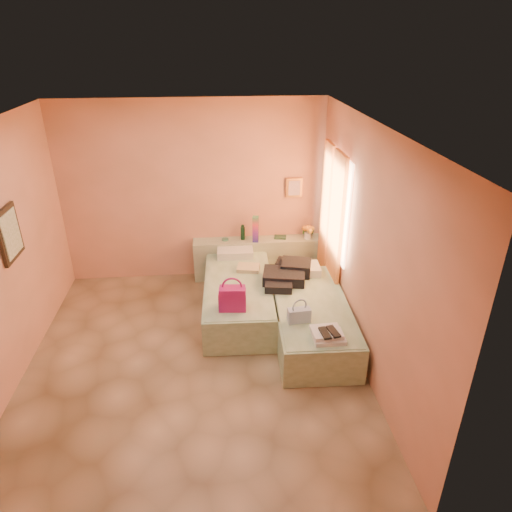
% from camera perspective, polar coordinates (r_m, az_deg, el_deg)
% --- Properties ---
extents(ground, '(4.50, 4.50, 0.00)m').
position_cam_1_polar(ground, '(5.77, -7.61, -12.85)').
color(ground, tan).
rests_on(ground, ground).
extents(room_walls, '(4.02, 4.51, 2.81)m').
position_cam_1_polar(room_walls, '(5.37, -6.39, 6.17)').
color(room_walls, '#E19678').
rests_on(room_walls, ground).
extents(headboard_ledge, '(2.05, 0.30, 0.65)m').
position_cam_1_polar(headboard_ledge, '(7.39, 0.21, -0.20)').
color(headboard_ledge, '#A4AF8F').
rests_on(headboard_ledge, ground).
extents(bed_left, '(0.96, 2.03, 0.50)m').
position_cam_1_polar(bed_left, '(6.48, -2.19, -5.06)').
color(bed_left, '#AAC39D').
rests_on(bed_left, ground).
extents(bed_right, '(0.96, 2.03, 0.50)m').
position_cam_1_polar(bed_right, '(6.05, 6.81, -7.80)').
color(bed_right, '#AAC39D').
rests_on(bed_right, ground).
extents(water_bottle, '(0.08, 0.08, 0.23)m').
position_cam_1_polar(water_bottle, '(7.21, -1.66, 2.96)').
color(water_bottle, '#143722').
rests_on(water_bottle, headboard_ledge).
extents(rainbow_box, '(0.11, 0.11, 0.42)m').
position_cam_1_polar(rainbow_box, '(7.09, -0.05, 3.38)').
color(rainbow_box, '#A31462').
rests_on(rainbow_box, headboard_ledge).
extents(small_dish, '(0.14, 0.14, 0.03)m').
position_cam_1_polar(small_dish, '(7.23, -3.87, 2.08)').
color(small_dish, '#437C61').
rests_on(small_dish, headboard_ledge).
extents(green_book, '(0.21, 0.17, 0.03)m').
position_cam_1_polar(green_book, '(7.30, 3.05, 2.38)').
color(green_book, '#284C36').
rests_on(green_book, headboard_ledge).
extents(flower_vase, '(0.22, 0.22, 0.27)m').
position_cam_1_polar(flower_vase, '(7.28, 6.54, 3.17)').
color(flower_vase, silver).
rests_on(flower_vase, headboard_ledge).
extents(magenta_handbag, '(0.35, 0.22, 0.32)m').
position_cam_1_polar(magenta_handbag, '(5.67, -2.97, -5.25)').
color(magenta_handbag, '#A31462').
rests_on(magenta_handbag, bed_left).
extents(khaki_garment, '(0.36, 0.31, 0.05)m').
position_cam_1_polar(khaki_garment, '(6.64, -0.96, -1.50)').
color(khaki_garment, tan).
rests_on(khaki_garment, bed_left).
extents(clothes_pile, '(0.74, 0.74, 0.19)m').
position_cam_1_polar(clothes_pile, '(6.33, 3.98, -2.35)').
color(clothes_pile, black).
rests_on(clothes_pile, bed_right).
extents(blue_handbag, '(0.28, 0.14, 0.17)m').
position_cam_1_polar(blue_handbag, '(5.49, 5.40, -7.38)').
color(blue_handbag, '#3F6598').
rests_on(blue_handbag, bed_right).
extents(towel_stack, '(0.35, 0.30, 0.10)m').
position_cam_1_polar(towel_stack, '(5.27, 9.05, -9.72)').
color(towel_stack, white).
rests_on(towel_stack, bed_right).
extents(sandal_pair, '(0.19, 0.24, 0.02)m').
position_cam_1_polar(sandal_pair, '(5.20, 9.16, -9.45)').
color(sandal_pair, black).
rests_on(sandal_pair, towel_stack).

